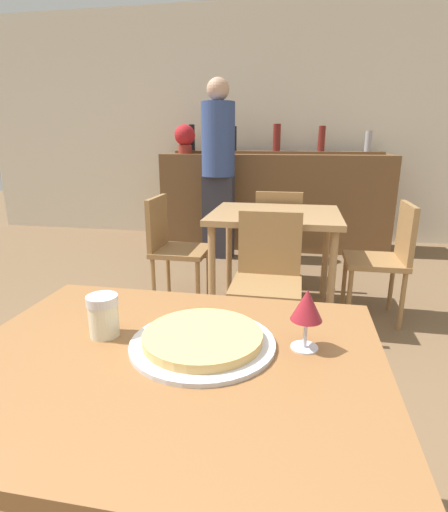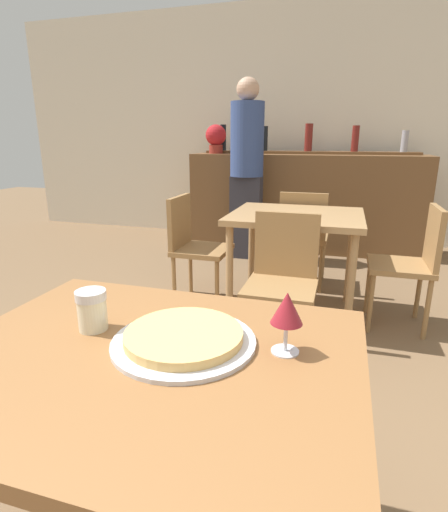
% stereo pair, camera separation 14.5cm
% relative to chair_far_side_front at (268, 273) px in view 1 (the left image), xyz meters
% --- Properties ---
extents(wall_back, '(8.00, 0.05, 2.80)m').
position_rel_chair_far_side_front_xyz_m(wall_back, '(-0.13, 2.98, 0.91)').
color(wall_back, silver).
rests_on(wall_back, ground_plane).
extents(dining_table_near, '(1.05, 0.83, 0.73)m').
position_rel_chair_far_side_front_xyz_m(dining_table_near, '(-0.13, -1.42, 0.17)').
color(dining_table_near, brown).
rests_on(dining_table_near, ground_plane).
extents(dining_table_far, '(0.90, 0.78, 0.75)m').
position_rel_chair_far_side_front_xyz_m(dining_table_far, '(0.00, 0.57, 0.17)').
color(dining_table_far, '#A87F51').
rests_on(dining_table_far, ground_plane).
extents(bar_counter, '(2.60, 0.56, 1.08)m').
position_rel_chair_far_side_front_xyz_m(bar_counter, '(-0.13, 2.47, 0.05)').
color(bar_counter, brown).
rests_on(bar_counter, ground_plane).
extents(bar_back_shelf, '(2.39, 0.24, 0.33)m').
position_rel_chair_far_side_front_xyz_m(bar_back_shelf, '(-0.14, 2.61, 0.66)').
color(bar_back_shelf, brown).
rests_on(bar_back_shelf, bar_counter).
extents(chair_far_side_front, '(0.40, 0.40, 0.83)m').
position_rel_chair_far_side_front_xyz_m(chair_far_side_front, '(0.00, 0.00, 0.00)').
color(chair_far_side_front, olive).
rests_on(chair_far_side_front, ground_plane).
extents(chair_far_side_back, '(0.40, 0.40, 0.83)m').
position_rel_chair_far_side_front_xyz_m(chair_far_side_back, '(-0.00, 1.13, 0.00)').
color(chair_far_side_back, olive).
rests_on(chair_far_side_back, ground_plane).
extents(chair_far_side_left, '(0.40, 0.40, 0.83)m').
position_rel_chair_far_side_front_xyz_m(chair_far_side_left, '(-0.78, 0.57, 0.00)').
color(chair_far_side_left, olive).
rests_on(chair_far_side_left, ground_plane).
extents(chair_far_side_right, '(0.40, 0.40, 0.83)m').
position_rel_chair_far_side_front_xyz_m(chair_far_side_right, '(0.78, 0.57, 0.00)').
color(chair_far_side_right, olive).
rests_on(chair_far_side_right, ground_plane).
extents(pizza_tray, '(0.37, 0.37, 0.04)m').
position_rel_chair_far_side_front_xyz_m(pizza_tray, '(-0.06, -1.35, 0.26)').
color(pizza_tray, silver).
rests_on(pizza_tray, dining_table_near).
extents(cheese_shaker, '(0.08, 0.08, 0.11)m').
position_rel_chair_far_side_front_xyz_m(cheese_shaker, '(-0.34, -1.34, 0.31)').
color(cheese_shaker, beige).
rests_on(cheese_shaker, dining_table_near).
extents(person_standing, '(0.34, 0.34, 1.83)m').
position_rel_chair_far_side_front_xyz_m(person_standing, '(-0.68, 1.89, 0.51)').
color(person_standing, '#2D2D38').
rests_on(person_standing, ground_plane).
extents(wine_glass, '(0.08, 0.08, 0.16)m').
position_rel_chair_far_side_front_xyz_m(wine_glass, '(0.19, -1.31, 0.36)').
color(wine_glass, silver).
rests_on(wine_glass, dining_table_near).
extents(potted_plant, '(0.24, 0.24, 0.33)m').
position_rel_chair_far_side_front_xyz_m(potted_plant, '(-1.18, 2.42, 0.78)').
color(potted_plant, maroon).
rests_on(potted_plant, bar_counter).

